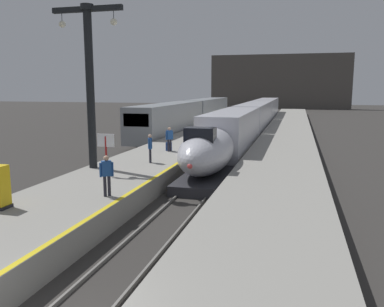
{
  "coord_description": "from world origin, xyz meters",
  "views": [
    {
      "loc": [
        4.93,
        -6.29,
        5.43
      ],
      "look_at": [
        -0.67,
        14.91,
        1.8
      ],
      "focal_mm": 37.26,
      "sensor_mm": 36.0,
      "label": 1
    }
  ],
  "objects_px": {
    "passenger_near_edge": "(169,137)",
    "station_column_mid": "(89,71)",
    "regional_train_adjacent": "(192,114)",
    "passenger_mid_platform": "(150,146)",
    "passenger_far_waiting": "(107,173)",
    "departure_info_board": "(106,146)",
    "rolling_suitcase": "(169,146)",
    "highspeed_train_main": "(253,118)"
  },
  "relations": [
    {
      "from": "passenger_near_edge",
      "to": "station_column_mid",
      "type": "bearing_deg",
      "value": -109.8
    },
    {
      "from": "regional_train_adjacent",
      "to": "station_column_mid",
      "type": "height_order",
      "value": "station_column_mid"
    },
    {
      "from": "passenger_mid_platform",
      "to": "passenger_far_waiting",
      "type": "xyz_separation_m",
      "value": [
        0.92,
        -7.38,
        0.0
      ]
    },
    {
      "from": "passenger_far_waiting",
      "to": "departure_info_board",
      "type": "relative_size",
      "value": 0.8
    },
    {
      "from": "station_column_mid",
      "to": "departure_info_board",
      "type": "height_order",
      "value": "station_column_mid"
    },
    {
      "from": "passenger_mid_platform",
      "to": "passenger_far_waiting",
      "type": "height_order",
      "value": "same"
    },
    {
      "from": "station_column_mid",
      "to": "rolling_suitcase",
      "type": "height_order",
      "value": "station_column_mid"
    },
    {
      "from": "highspeed_train_main",
      "to": "regional_train_adjacent",
      "type": "height_order",
      "value": "regional_train_adjacent"
    },
    {
      "from": "passenger_far_waiting",
      "to": "rolling_suitcase",
      "type": "xyz_separation_m",
      "value": [
        -1.26,
        11.94,
        -0.69
      ]
    },
    {
      "from": "highspeed_train_main",
      "to": "passenger_mid_platform",
      "type": "distance_m",
      "value": 24.83
    },
    {
      "from": "regional_train_adjacent",
      "to": "rolling_suitcase",
      "type": "distance_m",
      "value": 23.24
    },
    {
      "from": "regional_train_adjacent",
      "to": "departure_info_board",
      "type": "xyz_separation_m",
      "value": [
        3.88,
        -31.26,
        0.43
      ]
    },
    {
      "from": "highspeed_train_main",
      "to": "rolling_suitcase",
      "type": "xyz_separation_m",
      "value": [
        -3.7,
        -20.03,
        -0.6
      ]
    },
    {
      "from": "rolling_suitcase",
      "to": "regional_train_adjacent",
      "type": "bearing_deg",
      "value": 100.93
    },
    {
      "from": "rolling_suitcase",
      "to": "passenger_near_edge",
      "type": "bearing_deg",
      "value": -62.55
    },
    {
      "from": "highspeed_train_main",
      "to": "station_column_mid",
      "type": "height_order",
      "value": "station_column_mid"
    },
    {
      "from": "departure_info_board",
      "to": "highspeed_train_main",
      "type": "bearing_deg",
      "value": 81.58
    },
    {
      "from": "station_column_mid",
      "to": "rolling_suitcase",
      "type": "xyz_separation_m",
      "value": [
        2.2,
        6.74,
        -4.95
      ]
    },
    {
      "from": "passenger_mid_platform",
      "to": "departure_info_board",
      "type": "height_order",
      "value": "departure_info_board"
    },
    {
      "from": "station_column_mid",
      "to": "rolling_suitcase",
      "type": "relative_size",
      "value": 8.83
    },
    {
      "from": "highspeed_train_main",
      "to": "passenger_mid_platform",
      "type": "xyz_separation_m",
      "value": [
        -3.36,
        -24.6,
        0.09
      ]
    },
    {
      "from": "station_column_mid",
      "to": "passenger_far_waiting",
      "type": "relative_size",
      "value": 5.13
    },
    {
      "from": "passenger_near_edge",
      "to": "rolling_suitcase",
      "type": "bearing_deg",
      "value": 117.45
    },
    {
      "from": "passenger_mid_platform",
      "to": "departure_info_board",
      "type": "xyz_separation_m",
      "value": [
        -0.86,
        -3.89,
        0.52
      ]
    },
    {
      "from": "regional_train_adjacent",
      "to": "rolling_suitcase",
      "type": "relative_size",
      "value": 37.27
    },
    {
      "from": "passenger_near_edge",
      "to": "rolling_suitcase",
      "type": "xyz_separation_m",
      "value": [
        -0.13,
        0.25,
        -0.69
      ]
    },
    {
      "from": "passenger_mid_platform",
      "to": "rolling_suitcase",
      "type": "relative_size",
      "value": 1.72
    },
    {
      "from": "regional_train_adjacent",
      "to": "rolling_suitcase",
      "type": "xyz_separation_m",
      "value": [
        4.4,
        -22.81,
        -0.77
      ]
    },
    {
      "from": "passenger_mid_platform",
      "to": "departure_info_board",
      "type": "bearing_deg",
      "value": -102.47
    },
    {
      "from": "regional_train_adjacent",
      "to": "passenger_mid_platform",
      "type": "xyz_separation_m",
      "value": [
        4.74,
        -27.37,
        -0.09
      ]
    },
    {
      "from": "rolling_suitcase",
      "to": "departure_info_board",
      "type": "height_order",
      "value": "departure_info_board"
    },
    {
      "from": "passenger_near_edge",
      "to": "departure_info_board",
      "type": "xyz_separation_m",
      "value": [
        -0.65,
        -8.2,
        0.52
      ]
    },
    {
      "from": "highspeed_train_main",
      "to": "rolling_suitcase",
      "type": "relative_size",
      "value": 58.71
    },
    {
      "from": "regional_train_adjacent",
      "to": "passenger_near_edge",
      "type": "relative_size",
      "value": 21.66
    },
    {
      "from": "highspeed_train_main",
      "to": "rolling_suitcase",
      "type": "distance_m",
      "value": 20.38
    },
    {
      "from": "passenger_far_waiting",
      "to": "passenger_near_edge",
      "type": "bearing_deg",
      "value": 95.51
    },
    {
      "from": "highspeed_train_main",
      "to": "station_column_mid",
      "type": "relative_size",
      "value": 6.65
    },
    {
      "from": "departure_info_board",
      "to": "station_column_mid",
      "type": "bearing_deg",
      "value": 134.49
    },
    {
      "from": "passenger_near_edge",
      "to": "highspeed_train_main",
      "type": "bearing_deg",
      "value": 80.03
    },
    {
      "from": "station_column_mid",
      "to": "departure_info_board",
      "type": "xyz_separation_m",
      "value": [
        1.68,
        -1.71,
        -3.75
      ]
    },
    {
      "from": "station_column_mid",
      "to": "departure_info_board",
      "type": "bearing_deg",
      "value": -45.51
    },
    {
      "from": "regional_train_adjacent",
      "to": "passenger_far_waiting",
      "type": "relative_size",
      "value": 21.66
    }
  ]
}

